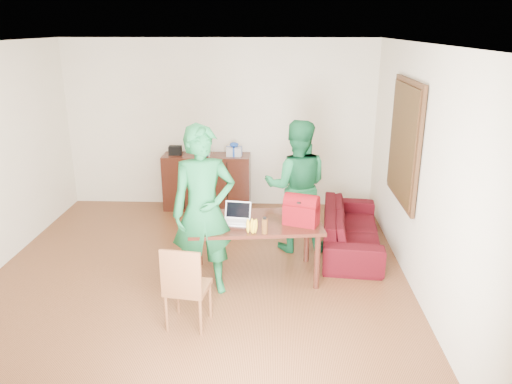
{
  "coord_description": "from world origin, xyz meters",
  "views": [
    {
      "loc": [
        0.92,
        -5.22,
        2.88
      ],
      "look_at": [
        0.69,
        0.37,
        1.0
      ],
      "focal_mm": 35.0,
      "sensor_mm": 36.0,
      "label": 1
    }
  ],
  "objects_px": {
    "person_far": "(297,186)",
    "sofa": "(351,228)",
    "table": "(255,228)",
    "person_near": "(204,212)",
    "red_bag": "(301,212)",
    "chair": "(188,302)",
    "laptop": "(236,220)",
    "bottle": "(265,225)"
  },
  "relations": [
    {
      "from": "person_far",
      "to": "sofa",
      "type": "xyz_separation_m",
      "value": [
        0.76,
        0.06,
        -0.6
      ]
    },
    {
      "from": "table",
      "to": "person_near",
      "type": "xyz_separation_m",
      "value": [
        -0.55,
        -0.36,
        0.33
      ]
    },
    {
      "from": "person_far",
      "to": "table",
      "type": "bearing_deg",
      "value": 59.93
    },
    {
      "from": "red_bag",
      "to": "sofa",
      "type": "distance_m",
      "value": 1.33
    },
    {
      "from": "chair",
      "to": "laptop",
      "type": "bearing_deg",
      "value": 76.83
    },
    {
      "from": "laptop",
      "to": "sofa",
      "type": "height_order",
      "value": "laptop"
    },
    {
      "from": "table",
      "to": "person_near",
      "type": "distance_m",
      "value": 0.73
    },
    {
      "from": "bottle",
      "to": "sofa",
      "type": "distance_m",
      "value": 1.77
    },
    {
      "from": "chair",
      "to": "sofa",
      "type": "xyz_separation_m",
      "value": [
        1.89,
        1.94,
        0.02
      ]
    },
    {
      "from": "person_near",
      "to": "laptop",
      "type": "bearing_deg",
      "value": 26.38
    },
    {
      "from": "sofa",
      "to": "person_near",
      "type": "bearing_deg",
      "value": 130.18
    },
    {
      "from": "table",
      "to": "person_far",
      "type": "distance_m",
      "value": 1.0
    },
    {
      "from": "laptop",
      "to": "bottle",
      "type": "bearing_deg",
      "value": -32.57
    },
    {
      "from": "person_near",
      "to": "bottle",
      "type": "bearing_deg",
      "value": -15.34
    },
    {
      "from": "person_far",
      "to": "sofa",
      "type": "relative_size",
      "value": 0.93
    },
    {
      "from": "person_far",
      "to": "red_bag",
      "type": "bearing_deg",
      "value": 93.02
    },
    {
      "from": "table",
      "to": "sofa",
      "type": "relative_size",
      "value": 0.85
    },
    {
      "from": "table",
      "to": "bottle",
      "type": "bearing_deg",
      "value": -78.18
    },
    {
      "from": "laptop",
      "to": "bottle",
      "type": "xyz_separation_m",
      "value": [
        0.34,
        -0.29,
        0.05
      ]
    },
    {
      "from": "laptop",
      "to": "sofa",
      "type": "distance_m",
      "value": 1.83
    },
    {
      "from": "chair",
      "to": "person_far",
      "type": "distance_m",
      "value": 2.28
    },
    {
      "from": "red_bag",
      "to": "laptop",
      "type": "bearing_deg",
      "value": -159.91
    },
    {
      "from": "sofa",
      "to": "laptop",
      "type": "bearing_deg",
      "value": 128.43
    },
    {
      "from": "bottle",
      "to": "red_bag",
      "type": "distance_m",
      "value": 0.51
    },
    {
      "from": "chair",
      "to": "laptop",
      "type": "relative_size",
      "value": 2.69
    },
    {
      "from": "table",
      "to": "red_bag",
      "type": "relative_size",
      "value": 4.18
    },
    {
      "from": "person_far",
      "to": "laptop",
      "type": "distance_m",
      "value": 1.16
    },
    {
      "from": "laptop",
      "to": "person_near",
      "type": "bearing_deg",
      "value": -130.91
    },
    {
      "from": "laptop",
      "to": "bottle",
      "type": "height_order",
      "value": "laptop"
    },
    {
      "from": "person_far",
      "to": "laptop",
      "type": "bearing_deg",
      "value": 52.27
    },
    {
      "from": "table",
      "to": "laptop",
      "type": "relative_size",
      "value": 4.85
    },
    {
      "from": "laptop",
      "to": "red_bag",
      "type": "relative_size",
      "value": 0.86
    },
    {
      "from": "person_near",
      "to": "laptop",
      "type": "distance_m",
      "value": 0.48
    },
    {
      "from": "person_near",
      "to": "laptop",
      "type": "height_order",
      "value": "person_near"
    },
    {
      "from": "laptop",
      "to": "chair",
      "type": "bearing_deg",
      "value": -104.57
    },
    {
      "from": "table",
      "to": "person_far",
      "type": "relative_size",
      "value": 0.91
    },
    {
      "from": "person_far",
      "to": "bottle",
      "type": "distance_m",
      "value": 1.25
    },
    {
      "from": "bottle",
      "to": "sofa",
      "type": "bearing_deg",
      "value": 47.34
    },
    {
      "from": "chair",
      "to": "table",
      "type": "bearing_deg",
      "value": 68.39
    },
    {
      "from": "person_far",
      "to": "sofa",
      "type": "height_order",
      "value": "person_far"
    },
    {
      "from": "laptop",
      "to": "red_bag",
      "type": "height_order",
      "value": "red_bag"
    },
    {
      "from": "person_near",
      "to": "laptop",
      "type": "relative_size",
      "value": 5.79
    }
  ]
}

